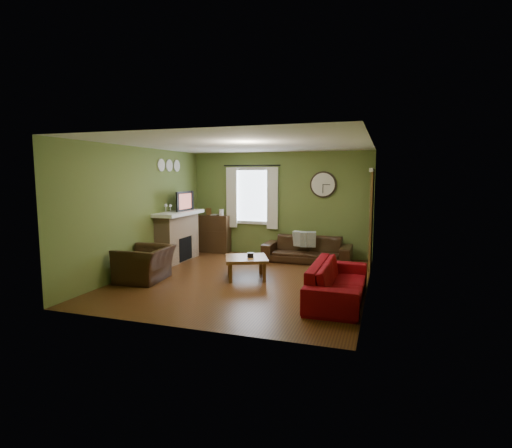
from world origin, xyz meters
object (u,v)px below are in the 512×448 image
(armchair, at_px, (145,264))
(coffee_table, at_px, (246,268))
(bookshelf, at_px, (214,234))
(sofa_brown, at_px, (307,249))
(sofa_red, at_px, (338,281))

(armchair, distance_m, coffee_table, 1.96)
(bookshelf, height_order, armchair, bookshelf)
(armchair, height_order, coffee_table, armchair)
(bookshelf, height_order, sofa_brown, bookshelf)
(sofa_brown, relative_size, sofa_red, 0.97)
(sofa_brown, xyz_separation_m, armchair, (-2.64, -2.65, 0.03))
(sofa_brown, bearing_deg, bookshelf, 170.62)
(bookshelf, distance_m, coffee_table, 2.88)
(sofa_brown, bearing_deg, armchair, -134.91)
(bookshelf, distance_m, sofa_brown, 2.60)
(armchair, bearing_deg, bookshelf, 173.82)
(bookshelf, height_order, coffee_table, bookshelf)
(bookshelf, distance_m, armchair, 3.08)
(sofa_red, bearing_deg, coffee_table, 66.43)
(sofa_brown, height_order, sofa_red, sofa_red)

